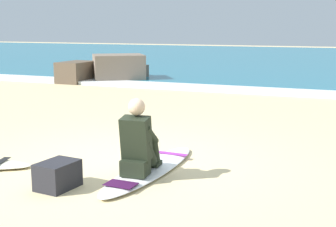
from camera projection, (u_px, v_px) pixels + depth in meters
name	position (u px, v px, depth m)	size (l,w,h in m)	color
ground_plane	(125.00, 163.00, 6.57)	(80.00, 80.00, 0.00)	beige
sea	(305.00, 59.00, 26.00)	(80.00, 28.00, 0.10)	teal
breaking_foam	(249.00, 90.00, 13.56)	(80.00, 0.90, 0.11)	white
surfboard_main	(151.00, 169.00, 6.17)	(0.60, 2.45, 0.08)	white
surfer_seated	(139.00, 144.00, 5.83)	(0.41, 0.73, 0.95)	black
rock_outcrop_distant	(110.00, 70.00, 16.25)	(2.71, 2.99, 0.92)	brown
beach_bag	(58.00, 175.00, 5.52)	(0.36, 0.48, 0.32)	#232328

